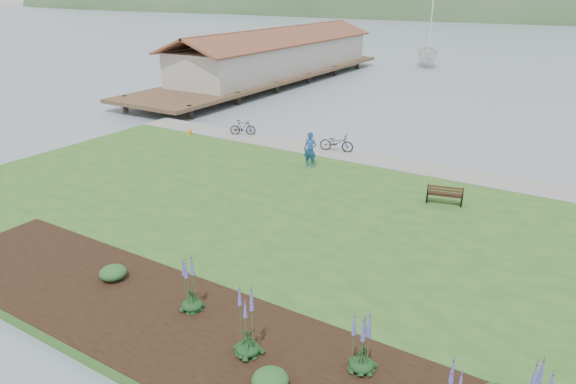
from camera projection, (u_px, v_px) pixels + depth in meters
name	position (u px, v px, depth m)	size (l,w,h in m)	color
ground	(320.00, 211.00, 22.63)	(600.00, 600.00, 0.00)	gray
lawn	(297.00, 224.00, 20.98)	(34.00, 20.00, 0.40)	#2C5C20
shoreline_path	(380.00, 161.00, 27.93)	(34.00, 2.20, 0.03)	gray
garden_bed	(242.00, 351.00, 13.27)	(24.00, 4.40, 0.04)	black
pier_pavilion	(277.00, 55.00, 53.16)	(8.00, 36.00, 5.40)	#4C3826
park_bench	(445.00, 194.00, 22.18)	(1.60, 0.93, 0.93)	#301D12
person	(310.00, 147.00, 26.60)	(0.80, 0.55, 2.20)	#1E498D
bicycle_a	(337.00, 143.00, 29.37)	(1.97, 0.69, 1.03)	black
bicycle_b	(243.00, 128.00, 32.63)	(1.64, 0.47, 0.99)	black
sailboat	(427.00, 67.00, 63.98)	(10.29, 10.47, 27.12)	silver
pannier	(189.00, 132.00, 32.87)	(0.19, 0.30, 0.32)	orange
echium_0	(247.00, 323.00, 12.82)	(0.62, 0.62, 2.29)	#133417
echium_1	(363.00, 345.00, 12.34)	(0.62, 0.62, 1.86)	#133417
echium_4	(191.00, 285.00, 14.67)	(0.62, 0.62, 2.07)	#133417
shrub_0	(113.00, 273.00, 16.48)	(0.87, 0.87, 0.43)	#1E4C21
shrub_1	(270.00, 380.00, 11.96)	(0.88, 0.88, 0.44)	#1E4C21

